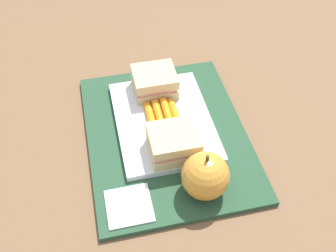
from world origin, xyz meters
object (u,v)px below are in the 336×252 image
Objects in this scene: food_tray at (163,121)px; paper_napkin at (129,206)px; sandwich_half_left at (155,82)px; sandwich_half_right at (173,143)px; carrot_sticks_bundle at (163,116)px; apple at (205,176)px.

food_tray is 0.18m from paper_napkin.
food_tray is 2.88× the size of sandwich_half_left.
sandwich_half_right is 1.04× the size of carrot_sticks_bundle.
sandwich_half_right is 0.08m from apple.
carrot_sticks_bundle is at bearing 151.10° from paper_napkin.
sandwich_half_right is 0.08m from carrot_sticks_bundle.
sandwich_half_left is at bearing 180.00° from food_tray.
sandwich_half_left is 0.24m from apple.
food_tray is 3.29× the size of paper_napkin.
carrot_sticks_bundle is at bearing -168.46° from apple.
carrot_sticks_bundle is 1.10× the size of paper_napkin.
apple is 1.23× the size of paper_napkin.
food_tray is 2.66× the size of apple.
food_tray is 0.08m from sandwich_half_left.
sandwich_half_right is at bearing -157.97° from apple.
sandwich_half_right is at bearing 132.61° from paper_napkin.
carrot_sticks_bundle is at bearing -179.70° from sandwich_half_right.
food_tray reaches higher than paper_napkin.
apple reaches higher than sandwich_half_right.
food_tray is at bearing -168.55° from apple.
food_tray is at bearing 0.00° from sandwich_half_left.
carrot_sticks_bundle is 0.18m from paper_napkin.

